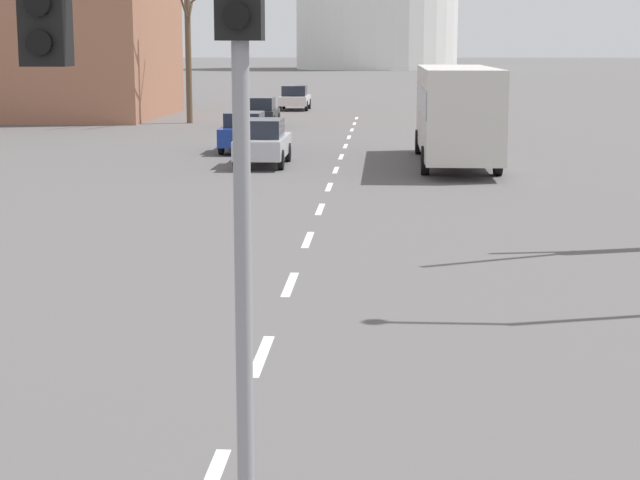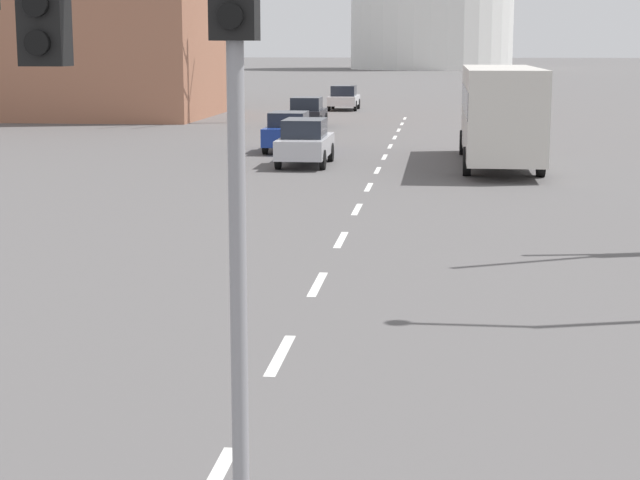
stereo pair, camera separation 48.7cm
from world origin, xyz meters
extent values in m
cube|color=silver|center=(0.00, 11.10, 0.00)|extent=(0.16, 2.00, 0.01)
cube|color=silver|center=(0.00, 15.60, 0.00)|extent=(0.16, 2.00, 0.01)
cube|color=silver|center=(0.00, 20.10, 0.00)|extent=(0.16, 2.00, 0.01)
cube|color=silver|center=(0.00, 24.60, 0.00)|extent=(0.16, 2.00, 0.01)
cube|color=silver|center=(0.00, 29.10, 0.00)|extent=(0.16, 2.00, 0.01)
cube|color=silver|center=(0.00, 33.60, 0.00)|extent=(0.16, 2.00, 0.01)
cube|color=silver|center=(0.00, 38.10, 0.00)|extent=(0.16, 2.00, 0.01)
cube|color=silver|center=(0.00, 42.60, 0.00)|extent=(0.16, 2.00, 0.01)
cube|color=silver|center=(0.00, 47.10, 0.00)|extent=(0.16, 2.00, 0.01)
cube|color=silver|center=(0.00, 51.60, 0.00)|extent=(0.16, 2.00, 0.01)
cube|color=silver|center=(0.00, 56.10, 0.00)|extent=(0.16, 2.00, 0.01)
cube|color=silver|center=(0.00, 60.60, 0.00)|extent=(0.16, 2.00, 0.01)
cylinder|color=gray|center=(0.54, 5.32, 2.66)|extent=(0.14, 0.14, 5.32)
cylinder|color=black|center=(0.54, 5.15, 4.44)|extent=(0.20, 0.06, 0.20)
cube|color=black|center=(-1.00, 5.32, 4.54)|extent=(0.36, 0.28, 0.96)
cylinder|color=black|center=(-1.00, 5.15, 4.54)|extent=(0.20, 0.06, 0.20)
cylinder|color=black|center=(-1.00, 5.15, 4.24)|extent=(0.20, 0.06, 0.20)
cube|color=silver|center=(-4.35, 68.70, 0.65)|extent=(1.85, 4.27, 0.60)
cube|color=#1E232D|center=(-4.35, 68.49, 1.29)|extent=(1.57, 2.05, 0.68)
cylinder|color=black|center=(-5.23, 70.02, 0.35)|extent=(0.18, 0.70, 0.70)
cylinder|color=black|center=(-3.48, 70.02, 0.35)|extent=(0.18, 0.70, 0.70)
cylinder|color=black|center=(-5.23, 67.38, 0.35)|extent=(0.18, 0.70, 0.70)
cylinder|color=black|center=(-3.48, 67.38, 0.35)|extent=(0.18, 0.70, 0.70)
cube|color=black|center=(-4.93, 53.40, 0.62)|extent=(1.78, 3.89, 0.56)
cube|color=#1E232D|center=(-4.93, 53.20, 1.24)|extent=(1.51, 1.87, 0.66)
cylinder|color=black|center=(-5.77, 54.61, 0.34)|extent=(0.18, 0.68, 0.68)
cylinder|color=black|center=(-4.09, 54.61, 0.34)|extent=(0.18, 0.68, 0.68)
cylinder|color=black|center=(-5.77, 52.19, 0.34)|extent=(0.18, 0.68, 0.68)
cylinder|color=black|center=(-4.09, 52.19, 0.34)|extent=(0.18, 0.68, 0.68)
cube|color=navy|center=(-3.97, 40.00, 0.68)|extent=(1.68, 4.15, 0.72)
cube|color=#1E232D|center=(-3.97, 39.79, 1.32)|extent=(1.43, 1.99, 0.57)
cylinder|color=black|center=(-4.76, 41.29, 0.31)|extent=(0.18, 0.63, 0.63)
cylinder|color=black|center=(-3.18, 41.29, 0.31)|extent=(0.18, 0.63, 0.63)
cylinder|color=black|center=(-4.76, 38.71, 0.31)|extent=(0.18, 0.63, 0.63)
cylinder|color=black|center=(-3.18, 38.71, 0.31)|extent=(0.18, 0.63, 0.63)
cube|color=#B7B7BC|center=(-2.68, 34.92, 0.69)|extent=(1.66, 4.37, 0.68)
cube|color=#1E232D|center=(-2.68, 34.70, 1.35)|extent=(1.41, 2.10, 0.65)
cylinder|color=black|center=(-3.46, 36.27, 0.35)|extent=(0.18, 0.69, 0.69)
cylinder|color=black|center=(-1.89, 36.27, 0.35)|extent=(0.18, 0.69, 0.69)
cylinder|color=black|center=(-3.46, 33.56, 0.35)|extent=(0.18, 0.69, 0.69)
cylinder|color=black|center=(-1.89, 33.56, 0.35)|extent=(0.18, 0.69, 0.69)
cube|color=beige|center=(4.22, 35.62, 1.98)|extent=(2.50, 10.80, 3.00)
cube|color=black|center=(4.22, 35.62, 2.35)|extent=(2.52, 10.26, 0.90)
cylinder|color=black|center=(3.02, 39.40, 0.48)|extent=(0.26, 0.96, 0.96)
cylinder|color=black|center=(5.42, 39.40, 0.48)|extent=(0.26, 0.96, 0.96)
cylinder|color=black|center=(3.02, 32.38, 0.48)|extent=(0.26, 0.96, 0.96)
cylinder|color=black|center=(5.42, 32.38, 0.48)|extent=(0.26, 0.96, 0.96)
cylinder|color=brown|center=(-9.16, 55.97, 4.40)|extent=(0.33, 0.33, 8.80)
cylinder|color=silver|center=(0.00, 200.61, 10.03)|extent=(30.09, 30.09, 20.06)
camera|label=1|loc=(1.67, -3.06, 4.22)|focal=60.00mm
camera|label=2|loc=(2.15, -3.02, 4.22)|focal=60.00mm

